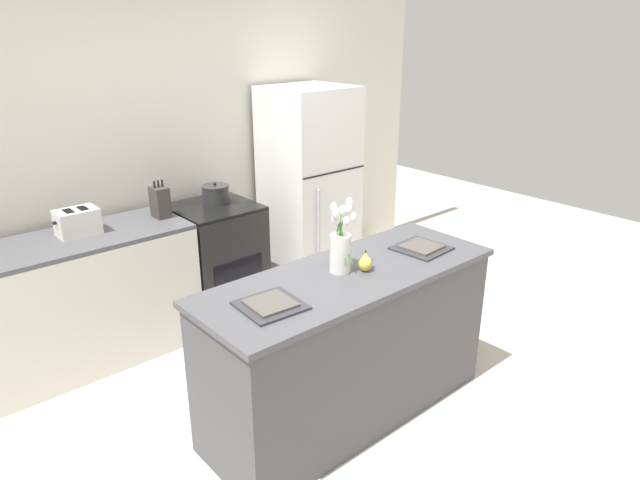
# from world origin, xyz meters

# --- Properties ---
(ground_plane) EXTENTS (10.00, 10.00, 0.00)m
(ground_plane) POSITION_xyz_m (0.00, 0.00, 0.00)
(ground_plane) COLOR beige
(back_wall) EXTENTS (5.20, 0.08, 2.70)m
(back_wall) POSITION_xyz_m (0.00, 2.00, 1.35)
(back_wall) COLOR silver
(back_wall) RESTS_ON ground_plane
(kitchen_island) EXTENTS (1.80, 0.66, 0.92)m
(kitchen_island) POSITION_xyz_m (0.00, 0.00, 0.46)
(kitchen_island) COLOR #4C4C51
(kitchen_island) RESTS_ON ground_plane
(back_counter) EXTENTS (1.68, 0.60, 0.91)m
(back_counter) POSITION_xyz_m (-1.06, 1.60, 0.45)
(back_counter) COLOR silver
(back_counter) RESTS_ON ground_plane
(stove_range) EXTENTS (0.60, 0.61, 0.91)m
(stove_range) POSITION_xyz_m (0.10, 1.60, 0.45)
(stove_range) COLOR black
(stove_range) RESTS_ON ground_plane
(refrigerator) EXTENTS (0.68, 0.67, 1.73)m
(refrigerator) POSITION_xyz_m (1.05, 1.60, 0.86)
(refrigerator) COLOR white
(refrigerator) RESTS_ON ground_plane
(flower_vase) EXTENTS (0.15, 0.18, 0.41)m
(flower_vase) POSITION_xyz_m (-0.03, 0.05, 1.09)
(flower_vase) COLOR silver
(flower_vase) RESTS_ON kitchen_island
(pear_figurine) EXTENTS (0.08, 0.08, 0.13)m
(pear_figurine) POSITION_xyz_m (0.08, -0.04, 0.97)
(pear_figurine) COLOR #E5CC4C
(pear_figurine) RESTS_ON kitchen_island
(plate_setting_left) EXTENTS (0.31, 0.31, 0.02)m
(plate_setting_left) POSITION_xyz_m (-0.57, -0.04, 0.93)
(plate_setting_left) COLOR #333338
(plate_setting_left) RESTS_ON kitchen_island
(plate_setting_right) EXTENTS (0.31, 0.31, 0.02)m
(plate_setting_right) POSITION_xyz_m (0.57, -0.04, 0.93)
(plate_setting_right) COLOR #333338
(plate_setting_right) RESTS_ON kitchen_island
(toaster) EXTENTS (0.28, 0.18, 0.17)m
(toaster) POSITION_xyz_m (-0.90, 1.64, 0.99)
(toaster) COLOR silver
(toaster) RESTS_ON back_counter
(cooking_pot) EXTENTS (0.21, 0.21, 0.17)m
(cooking_pot) POSITION_xyz_m (0.15, 1.64, 0.98)
(cooking_pot) COLOR #2D2D2D
(cooking_pot) RESTS_ON stove_range
(knife_block) EXTENTS (0.10, 0.14, 0.27)m
(knife_block) POSITION_xyz_m (-0.32, 1.61, 1.02)
(knife_block) COLOR #3D3833
(knife_block) RESTS_ON back_counter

